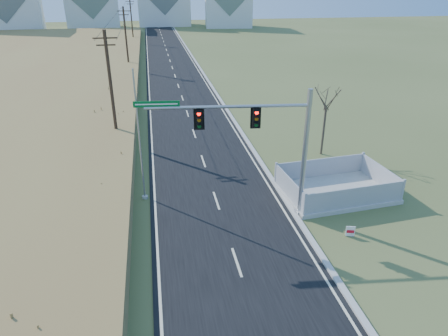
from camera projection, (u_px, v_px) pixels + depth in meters
ground at (229, 239)px, 20.87m from camera, size 260.00×260.00×0.00m
road at (171, 63)px, 65.38m from camera, size 8.00×180.00×0.06m
curb at (196, 62)px, 66.03m from camera, size 0.30×180.00×0.18m
utility_pole_near at (111, 88)px, 31.18m from camera, size 1.80×0.26×9.00m
utility_pole_mid at (126, 38)px, 57.89m from camera, size 1.80×0.26×9.00m
utility_pole_far at (132, 20)px, 84.60m from camera, size 1.80×0.26×9.00m
condo_nw at (6, 1)px, 100.45m from camera, size 17.69×13.38×19.05m
condo_nnw at (92, 2)px, 111.15m from camera, size 14.93×11.17×17.03m
condo_ne at (228, 2)px, 113.82m from camera, size 14.12×10.51×16.52m
traffic_signal_mast at (271, 142)px, 21.12m from camera, size 9.16×1.31×7.33m
fence_enclosure at (335, 190)px, 25.18m from camera, size 7.05×5.12×1.53m
open_sign at (350, 231)px, 20.96m from camera, size 0.47×0.18×0.59m
flagpole at (141, 151)px, 23.44m from camera, size 0.36×0.36×7.98m
bare_tree at (327, 97)px, 29.21m from camera, size 2.11×2.11×5.60m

